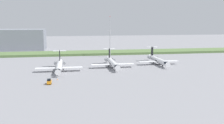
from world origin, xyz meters
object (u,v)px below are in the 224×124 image
Objects in this scene: regional_jet_third at (158,60)px; safety_cone_front_marker at (57,79)px; regional_jet_second at (112,63)px; regional_jet_nearest at (59,66)px; antenna_mast at (110,40)px; baggage_tug at (49,82)px.

safety_cone_front_marker is (-55.18, -30.22, -2.26)m from regional_jet_third.
regional_jet_nearest is at bearing -168.44° from regional_jet_second.
antenna_mast is at bearing 124.06° from regional_jet_third.
antenna_mast is at bearing 82.72° from regional_jet_second.
baggage_tug is (-58.01, -37.12, -1.53)m from regional_jet_third.
regional_jet_nearest is 56.36× the size of safety_cone_front_marker.
antenna_mast reaches higher than safety_cone_front_marker.
regional_jet_nearest is 9.69× the size of baggage_tug.
regional_jet_third is at bearing -55.94° from antenna_mast.
regional_jet_second is (27.77, 5.68, 0.00)m from regional_jet_nearest.
regional_jet_nearest is 1.00× the size of regional_jet_third.
antenna_mast reaches higher than regional_jet_second.
regional_jet_second is at bearing 11.56° from regional_jet_nearest.
regional_jet_nearest is at bearing -168.83° from regional_jet_third.
safety_cone_front_marker is (-32.76, -63.38, -11.10)m from antenna_mast.
regional_jet_third is 9.69× the size of baggage_tug.
regional_jet_nearest and regional_jet_second have the same top height.
safety_cone_front_marker is (-27.86, -25.02, -2.26)m from regional_jet_second.
baggage_tug is (-35.59, -70.29, -10.38)m from antenna_mast.
regional_jet_third is 1.12× the size of antenna_mast.
baggage_tug is at bearing -133.86° from regional_jet_second.
baggage_tug is (-2.92, -26.25, -1.53)m from regional_jet_nearest.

